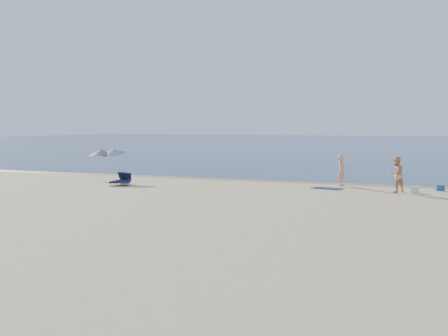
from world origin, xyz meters
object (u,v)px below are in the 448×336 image
object	(u,v)px
person_right	(396,175)
umbrella_near	(114,151)
person_left	(341,170)
blue_cooler	(440,188)

from	to	relation	value
person_right	umbrella_near	distance (m)	17.13
person_left	blue_cooler	size ratio (longest dim) A/B	4.22
person_left	umbrella_near	size ratio (longest dim) A/B	0.82
person_left	person_right	bearing A→B (deg)	-117.63
person_left	blue_cooler	xyz separation A→B (m)	(5.30, -0.40, -0.75)
blue_cooler	umbrella_near	xyz separation A→B (m)	(-19.23, -1.54, 1.71)
person_left	person_right	world-z (taller)	person_right
person_right	blue_cooler	world-z (taller)	person_right
person_right	umbrella_near	bearing A→B (deg)	-48.09
person_left	umbrella_near	xyz separation A→B (m)	(-13.93, -1.93, 0.96)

